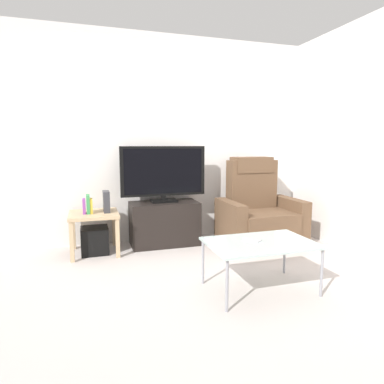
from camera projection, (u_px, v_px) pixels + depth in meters
name	position (u px, v px, depth m)	size (l,w,h in m)	color
ground_plane	(197.00, 266.00, 3.45)	(6.40, 6.40, 0.00)	#BCB2AD
wall_back	(170.00, 140.00, 4.33)	(6.40, 0.06, 2.60)	silver
wall_side	(353.00, 139.00, 3.82)	(0.06, 4.48, 2.60)	silver
tv_stand	(164.00, 223.00, 4.17)	(0.83, 0.43, 0.54)	black
television	(163.00, 173.00, 4.10)	(1.05, 0.20, 0.69)	black
recliner_armchair	(258.00, 214.00, 4.24)	(0.98, 0.78, 1.08)	brown
side_table	(94.00, 219.00, 3.81)	(0.54, 0.54, 0.47)	tan
subwoofer_box	(95.00, 240.00, 3.85)	(0.30, 0.30, 0.30)	black
book_leftmost	(84.00, 206.00, 3.74)	(0.03, 0.11, 0.17)	purple
book_middle	(88.00, 204.00, 3.75)	(0.04, 0.13, 0.21)	#388C4C
book_rightmost	(91.00, 206.00, 3.76)	(0.03, 0.11, 0.17)	gold
game_console	(106.00, 201.00, 3.84)	(0.07, 0.20, 0.24)	#333338
coffee_table	(260.00, 245.00, 2.84)	(0.90, 0.60, 0.43)	#B2C6C1
cell_phone	(252.00, 240.00, 2.88)	(0.07, 0.15, 0.01)	#B7B7BC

